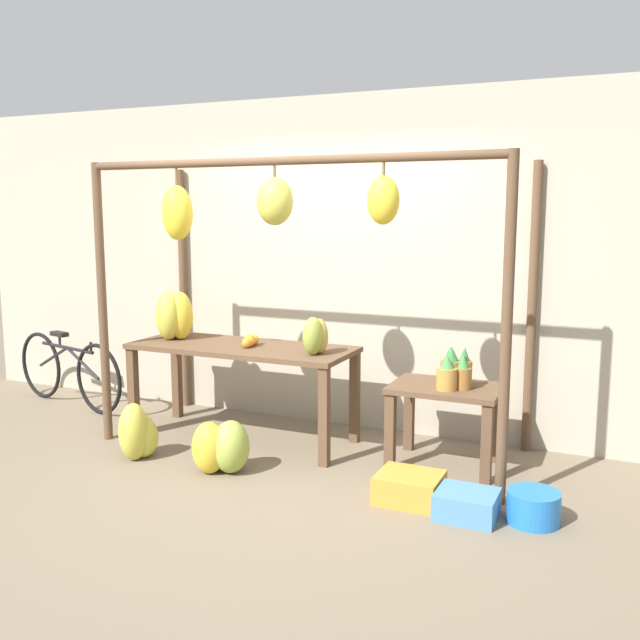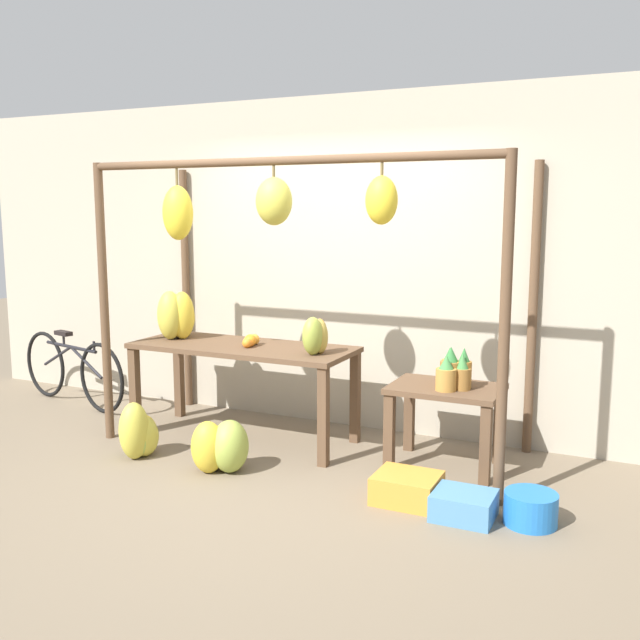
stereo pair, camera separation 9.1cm
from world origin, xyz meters
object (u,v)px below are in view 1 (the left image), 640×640
Objects in this scene: orange_pile at (250,341)px; fruit_crate_purple at (467,504)px; blue_bucket at (533,507)px; parked_bicycle at (68,370)px; banana_pile_ground_right at (221,448)px; pineapple_cluster at (454,371)px; fruit_crate_white at (409,487)px; papaya_pile at (317,336)px; banana_pile_on_table at (175,317)px; banana_pile_ground_left at (139,435)px.

orange_pile is 0.60× the size of fruit_crate_purple.
blue_bucket is 0.20× the size of parked_bicycle.
banana_pile_ground_right reaches higher than fruit_crate_purple.
orange_pile is 1.64m from pineapple_cluster.
fruit_crate_white is 1.37m from papaya_pile.
banana_pile_ground_right is at bearing -39.86° from banana_pile_on_table.
orange_pile is 0.49× the size of banana_pile_ground_right.
orange_pile is at bearing -177.60° from pineapple_cluster.
orange_pile is at bearing -5.61° from parked_bicycle.
banana_pile_ground_right is 1.77m from fruit_crate_purple.
banana_pile_ground_left reaches higher than fruit_crate_purple.
pineapple_cluster reaches higher than fruit_crate_white.
fruit_crate_white is (2.28, -0.69, -0.88)m from banana_pile_on_table.
orange_pile is 0.50× the size of banana_pile_ground_left.
banana_pile_ground_left is (0.17, -0.74, -0.80)m from banana_pile_on_table.
orange_pile is 0.69× the size of blue_bucket.
fruit_crate_purple is (1.77, -0.03, -0.10)m from banana_pile_ground_right.
banana_pile_on_table is 2.92m from fruit_crate_purple.
banana_pile_ground_right is 1.10× the size of fruit_crate_white.
papaya_pile is at bearing 28.28° from banana_pile_ground_left.
banana_pile_ground_left is 1.79m from parked_bicycle.
banana_pile_ground_left is at bearing 179.09° from fruit_crate_purple.
pineapple_cluster is 0.23× the size of parked_bicycle.
fruit_crate_white is 1.28× the size of blue_bucket.
banana_pile_on_table is 1.08× the size of banana_pile_ground_left.
pineapple_cluster is 3.76m from parked_bicycle.
banana_pile_ground_left is 0.73m from banana_pile_ground_right.
fruit_crate_white is at bearing -13.09° from parked_bicycle.
blue_bucket reaches higher than fruit_crate_purple.
fruit_crate_purple is (2.67, -0.78, -0.89)m from banana_pile_on_table.
banana_pile_on_table is 1.10m from banana_pile_ground_left.
blue_bucket is 4.50m from parked_bicycle.
orange_pile is at bearing 102.48° from banana_pile_ground_right.
banana_pile_on_table is 0.76m from orange_pile.
fruit_crate_white is (2.10, 0.05, -0.08)m from banana_pile_ground_left.
banana_pile_ground_right is at bearing 179.09° from fruit_crate_purple.
pineapple_cluster is at bearing 133.40° from blue_bucket.
fruit_crate_white is 0.40m from fruit_crate_purple.
banana_pile_on_table reaches higher than banana_pile_ground_right.
blue_bucket is at bearing 0.93° from banana_pile_ground_left.
banana_pile_on_table reaches higher than banana_pile_ground_left.
banana_pile_ground_left is 1.08× the size of fruit_crate_white.
banana_pile_on_table is at bearing 176.34° from orange_pile.
pineapple_cluster is 0.90× the size of fruit_crate_white.
banana_pile_ground_left is at bearing -129.50° from orange_pile.
orange_pile reaches higher than fruit_crate_white.
banana_pile_on_table is at bearing 103.19° from banana_pile_ground_left.
papaya_pile reaches higher than banana_pile_ground_right.
pineapple_cluster reaches higher than banana_pile_ground_left.
orange_pile is at bearing -3.66° from banana_pile_on_table.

